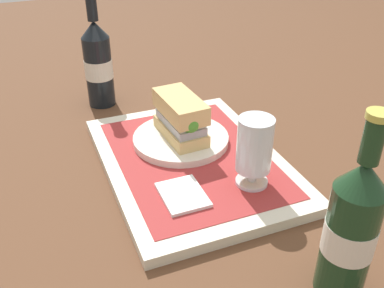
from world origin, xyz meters
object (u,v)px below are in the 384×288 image
Objects in this scene: beer_glass at (254,150)px; beer_bottle at (351,229)px; plate at (181,139)px; sandwich at (181,117)px; second_bottle at (98,63)px.

beer_bottle is at bearing 2.13° from beer_glass.
sandwich is (0.00, 0.00, 0.05)m from plate.
beer_bottle is at bearing 6.39° from sandwich.
beer_bottle reaches higher than plate.
beer_glass reaches higher than sandwich.
sandwich is 0.41m from beer_bottle.
plate is 0.30m from second_bottle.
beer_glass reaches higher than plate.
beer_bottle is at bearing 10.38° from plate.
second_bottle reaches higher than plate.
plate is 1.52× the size of beer_glass.
plate is 0.42m from beer_bottle.
second_bottle is at bearing -159.98° from plate.
second_bottle is (-0.28, -0.10, 0.08)m from plate.
beer_bottle is at bearing 14.40° from second_bottle.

